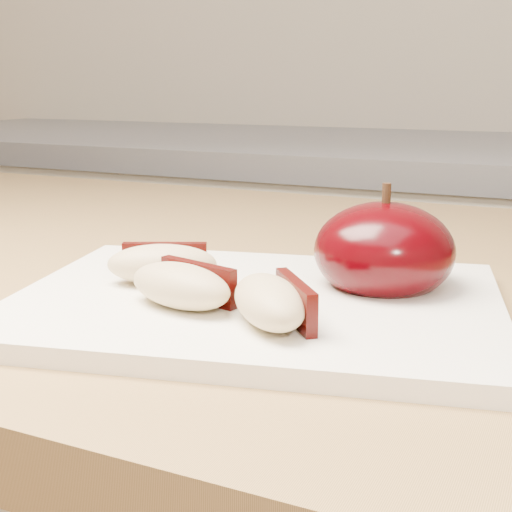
% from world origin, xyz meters
% --- Properties ---
extents(back_cabinet, '(2.40, 0.62, 0.94)m').
position_xyz_m(back_cabinet, '(0.00, 1.20, 0.47)').
color(back_cabinet, silver).
rests_on(back_cabinet, ground).
extents(cutting_board, '(0.34, 0.28, 0.01)m').
position_xyz_m(cutting_board, '(0.02, 0.36, 0.91)').
color(cutting_board, white).
rests_on(cutting_board, island_counter).
extents(apple_half, '(0.11, 0.11, 0.08)m').
position_xyz_m(apple_half, '(0.09, 0.42, 0.93)').
color(apple_half, black).
rests_on(apple_half, cutting_board).
extents(apple_wedge_a, '(0.08, 0.06, 0.03)m').
position_xyz_m(apple_wedge_a, '(-0.04, 0.36, 0.92)').
color(apple_wedge_a, tan).
rests_on(apple_wedge_a, cutting_board).
extents(apple_wedge_b, '(0.08, 0.05, 0.03)m').
position_xyz_m(apple_wedge_b, '(-0.00, 0.32, 0.92)').
color(apple_wedge_b, tan).
rests_on(apple_wedge_b, cutting_board).
extents(apple_wedge_c, '(0.07, 0.08, 0.03)m').
position_xyz_m(apple_wedge_c, '(0.06, 0.32, 0.92)').
color(apple_wedge_c, tan).
rests_on(apple_wedge_c, cutting_board).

